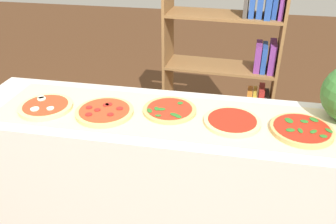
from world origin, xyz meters
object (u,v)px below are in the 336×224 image
Objects in this scene: pizza_mozzarella_0 at (46,107)px; pizza_pepperoni_1 at (105,112)px; bookshelf at (236,69)px; pizza_spinach_2 at (169,110)px; pizza_plain_3 at (232,121)px; pizza_spinach_4 at (302,130)px.

pizza_mozzarella_0 is 0.94× the size of pizza_pepperoni_1.
pizza_pepperoni_1 is at bearing -121.65° from bookshelf.
pizza_spinach_2 reaches higher than pizza_plain_3.
pizza_mozzarella_0 is 1.00× the size of pizza_plain_3.
pizza_spinach_4 reaches higher than pizza_pepperoni_1.
bookshelf reaches higher than pizza_spinach_4.
pizza_mozzarella_0 is at bearing -179.24° from pizza_spinach_4.
bookshelf reaches higher than pizza_plain_3.
pizza_spinach_4 is 0.18× the size of bookshelf.
pizza_pepperoni_1 is at bearing -177.33° from pizza_plain_3.
pizza_spinach_2 is at bearing 173.20° from pizza_spinach_4.
pizza_pepperoni_1 is 1.02× the size of pizza_spinach_4.
pizza_spinach_4 is at bearing 0.60° from pizza_pepperoni_1.
bookshelf reaches higher than pizza_mozzarella_0.
pizza_mozzarella_0 is 1.26m from pizza_spinach_4.
pizza_spinach_4 reaches higher than pizza_mozzarella_0.
bookshelf is at bearing 47.49° from pizza_mozzarella_0.
pizza_mozzarella_0 is at bearing -132.51° from bookshelf.
pizza_mozzarella_0 reaches higher than pizza_plain_3.
pizza_pepperoni_1 is 1.22m from bookshelf.
pizza_plain_3 is 0.18× the size of bookshelf.
pizza_spinach_4 is (0.63, -0.08, 0.00)m from pizza_spinach_2.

